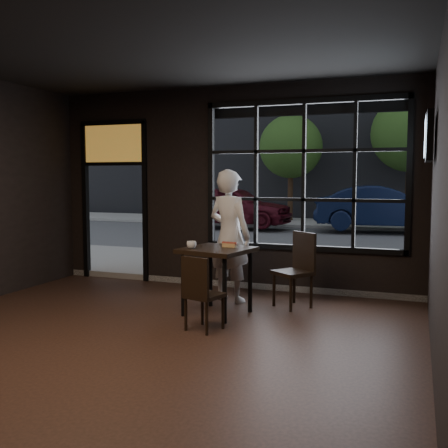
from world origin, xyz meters
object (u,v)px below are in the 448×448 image
at_px(cafe_table, 217,281).
at_px(man, 230,236).
at_px(navy_car, 383,208).
at_px(chair_near, 204,293).

distance_m(cafe_table, man, 0.91).
bearing_deg(man, navy_car, -79.41).
relative_size(cafe_table, chair_near, 1.00).
relative_size(chair_near, navy_car, 0.21).
height_order(chair_near, man, man).
relative_size(cafe_table, man, 0.46).
bearing_deg(chair_near, navy_car, -80.61).
xyz_separation_m(cafe_table, man, (-0.10, 0.75, 0.50)).
bearing_deg(chair_near, cafe_table, -65.10).
bearing_deg(chair_near, man, -66.07).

